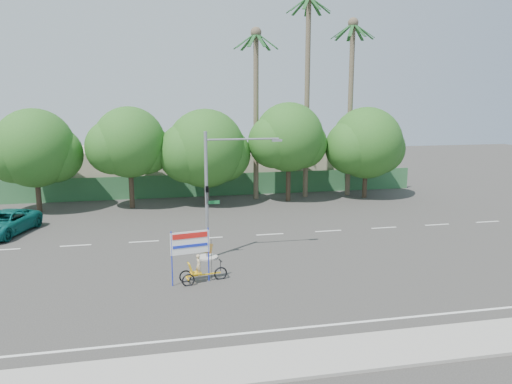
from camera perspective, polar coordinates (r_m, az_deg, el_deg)
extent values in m
plane|color=#33302D|center=(24.65, 1.40, -10.07)|extent=(120.00, 120.00, 0.00)
cube|color=gray|center=(18.08, 7.16, -18.16)|extent=(50.00, 2.40, 0.12)
cube|color=#336B3D|center=(44.91, -4.90, 0.82)|extent=(38.00, 0.08, 2.00)
cube|color=#B5AC90|center=(49.10, -17.25, 2.41)|extent=(12.00, 8.00, 4.00)
cube|color=#B5AC90|center=(50.69, 3.47, 2.90)|extent=(14.00, 8.00, 3.60)
cylinder|color=#473828|center=(41.92, -23.65, 0.27)|extent=(0.40, 0.40, 3.52)
sphere|color=#1B5117|center=(41.50, -23.98, 4.62)|extent=(6.00, 6.00, 6.00)
sphere|color=#1B5117|center=(41.59, -22.02, 4.00)|extent=(4.32, 4.32, 4.32)
sphere|color=#1B5117|center=(41.59, -25.84, 4.04)|extent=(4.56, 4.56, 4.56)
cylinder|color=#473828|center=(41.03, -14.06, 0.81)|extent=(0.40, 0.40, 3.74)
sphere|color=#1B5117|center=(40.59, -14.28, 5.54)|extent=(5.60, 5.60, 5.60)
sphere|color=#1B5117|center=(40.91, -12.46, 4.82)|extent=(4.03, 4.03, 4.03)
sphere|color=#1B5117|center=(40.44, -16.06, 4.95)|extent=(4.26, 4.26, 4.26)
cylinder|color=#473828|center=(41.26, -5.70, 0.83)|extent=(0.40, 0.40, 3.30)
sphere|color=#1B5117|center=(40.84, -5.77, 4.97)|extent=(6.40, 6.40, 6.40)
sphere|color=#1B5117|center=(41.37, -3.82, 4.35)|extent=(4.61, 4.61, 4.61)
sphere|color=#1B5117|center=(40.50, -7.76, 4.45)|extent=(4.86, 4.86, 4.86)
cylinder|color=#473828|center=(42.52, 3.72, 1.55)|extent=(0.40, 0.40, 3.87)
sphere|color=#1B5117|center=(42.09, 3.78, 6.28)|extent=(5.80, 5.80, 5.80)
sphere|color=#1B5117|center=(42.80, 5.35, 5.50)|extent=(4.18, 4.18, 4.18)
sphere|color=#1B5117|center=(41.55, 2.12, 5.75)|extent=(4.41, 4.41, 4.41)
cylinder|color=#473828|center=(44.93, 12.35, 1.54)|extent=(0.40, 0.40, 3.43)
sphere|color=#1B5117|center=(44.54, 12.51, 5.50)|extent=(6.20, 6.20, 6.20)
sphere|color=#1B5117|center=(45.45, 13.94, 4.85)|extent=(4.46, 4.46, 4.46)
sphere|color=#1B5117|center=(43.78, 10.96, 5.06)|extent=(4.71, 4.71, 4.71)
cylinder|color=#70604C|center=(43.97, 5.85, 10.41)|extent=(0.44, 0.44, 17.00)
cube|color=#1C4C21|center=(44.90, 7.27, 20.45)|extent=(1.91, 0.28, 1.36)
cube|color=#1C4C21|center=(45.40, 6.73, 20.35)|extent=(1.65, 1.44, 1.36)
cube|color=#1C4C21|center=(45.53, 5.88, 20.34)|extent=(0.61, 1.93, 1.36)
cube|color=#1C4C21|center=(45.24, 5.11, 20.41)|extent=(1.20, 1.80, 1.36)
cube|color=#1C4C21|center=(44.66, 4.76, 20.55)|extent=(1.89, 0.92, 1.36)
cube|color=#1C4C21|center=(44.05, 5.02, 20.68)|extent=(1.89, 0.92, 1.36)
cube|color=#1C4C21|center=(43.70, 5.77, 20.74)|extent=(1.20, 1.80, 1.36)
cube|color=#1C4C21|center=(43.79, 6.67, 20.71)|extent=(0.61, 1.93, 1.36)
cube|color=#1C4C21|center=(44.26, 7.26, 20.59)|extent=(1.65, 1.44, 1.36)
cylinder|color=#70604C|center=(45.36, 10.70, 9.03)|extent=(0.44, 0.44, 15.00)
sphere|color=#70604C|center=(45.76, 11.05, 18.46)|extent=(0.90, 0.90, 0.90)
cube|color=#1C4C21|center=(46.04, 12.15, 17.54)|extent=(1.91, 0.28, 1.36)
cube|color=#1C4C21|center=(46.51, 11.57, 17.49)|extent=(1.65, 1.44, 1.36)
cube|color=#1C4C21|center=(46.59, 10.75, 17.51)|extent=(0.61, 1.93, 1.36)
cube|color=#1C4C21|center=(46.25, 10.04, 17.58)|extent=(1.20, 1.80, 1.36)
cube|color=#1C4C21|center=(45.65, 9.78, 17.68)|extent=(1.89, 0.92, 1.36)
cube|color=#1C4C21|center=(45.05, 10.09, 17.76)|extent=(1.89, 0.92, 1.36)
cube|color=#1C4C21|center=(44.75, 10.86, 17.79)|extent=(1.20, 1.80, 1.36)
cube|color=#1C4C21|center=(44.89, 11.70, 17.74)|extent=(0.61, 1.93, 1.36)
cube|color=#1C4C21|center=(45.40, 12.21, 17.64)|extent=(1.65, 1.44, 1.36)
cylinder|color=#70604C|center=(42.86, 0.00, 8.45)|extent=(0.44, 0.44, 14.00)
sphere|color=#70604C|center=(43.13, 0.00, 17.78)|extent=(0.90, 0.90, 0.90)
cube|color=#1C4C21|center=(43.26, 1.28, 16.88)|extent=(1.91, 0.28, 1.36)
cube|color=#1C4C21|center=(43.80, 0.80, 16.81)|extent=(1.65, 1.44, 1.36)
cube|color=#1C4C21|center=(43.99, -0.04, 16.78)|extent=(0.61, 1.93, 1.36)
cube|color=#1C4C21|center=(43.76, -0.86, 16.82)|extent=(1.20, 1.80, 1.36)
cube|color=#1C4C21|center=(43.20, -1.29, 16.89)|extent=(1.89, 0.92, 1.36)
cube|color=#1C4C21|center=(42.57, -1.12, 16.98)|extent=(1.89, 0.92, 1.36)
cube|color=#1C4C21|center=(42.17, -0.42, 17.04)|extent=(1.20, 1.80, 1.36)
cube|color=#1C4C21|center=(42.19, 0.50, 17.04)|extent=(0.61, 1.93, 1.36)
cube|color=#1C4C21|center=(42.63, 1.17, 16.97)|extent=(1.65, 1.44, 1.36)
cylinder|color=gray|center=(27.96, -5.54, -7.44)|extent=(1.10, 1.10, 0.10)
cylinder|color=gray|center=(27.08, -5.67, -0.49)|extent=(0.18, 0.18, 7.00)
cylinder|color=gray|center=(26.93, -1.54, 6.06)|extent=(4.00, 0.10, 0.10)
cube|color=gray|center=(27.35, 2.40, 5.91)|extent=(0.55, 0.20, 0.12)
imported|color=black|center=(26.84, -5.63, -0.37)|extent=(0.16, 0.20, 1.00)
cube|color=#14662D|center=(27.19, -4.93, -1.18)|extent=(0.70, 0.04, 0.18)
torus|color=black|center=(24.75, -4.07, -9.27)|extent=(0.67, 0.19, 0.67)
torus|color=black|center=(24.60, -8.06, -9.54)|extent=(0.63, 0.18, 0.63)
torus|color=black|center=(24.09, -7.74, -9.97)|extent=(0.63, 0.18, 0.63)
cube|color=#ECAF15|center=(24.51, -5.97, -9.36)|extent=(1.67, 0.34, 0.06)
cube|color=#ECAF15|center=(24.34, -7.90, -9.71)|extent=(0.16, 0.59, 0.05)
cube|color=#ECAF15|center=(24.37, -6.89, -9.16)|extent=(0.56, 0.49, 0.06)
cube|color=#ECAF15|center=(24.21, -7.52, -8.61)|extent=(0.29, 0.45, 0.54)
cylinder|color=black|center=(24.62, -4.09, -8.41)|extent=(0.03, 0.03, 0.54)
cube|color=black|center=(24.53, -4.09, -7.82)|extent=(0.11, 0.45, 0.04)
imported|color=#CCB284|center=(24.28, -6.57, -8.29)|extent=(0.32, 0.43, 1.07)
cylinder|color=#1C2ED2|center=(23.85, -9.60, -7.55)|extent=(0.06, 0.06, 2.67)
cylinder|color=#1C2ED2|center=(24.25, -5.45, -7.13)|extent=(0.06, 0.06, 2.67)
cube|color=white|center=(23.83, -7.55, -5.76)|extent=(1.86, 0.36, 1.09)
cube|color=red|center=(23.70, -7.55, -4.98)|extent=(1.66, 0.30, 0.26)
cube|color=#1C2ED2|center=(23.84, -7.52, -6.12)|extent=(1.66, 0.30, 0.14)
cylinder|color=black|center=(24.38, -5.10, -7.76)|extent=(0.02, 0.02, 2.08)
cube|color=red|center=(24.10, -5.92, -6.39)|extent=(0.87, 0.17, 0.65)
imported|color=#0D5E5A|center=(36.13, -26.82, -3.19)|extent=(4.14, 6.02, 1.53)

